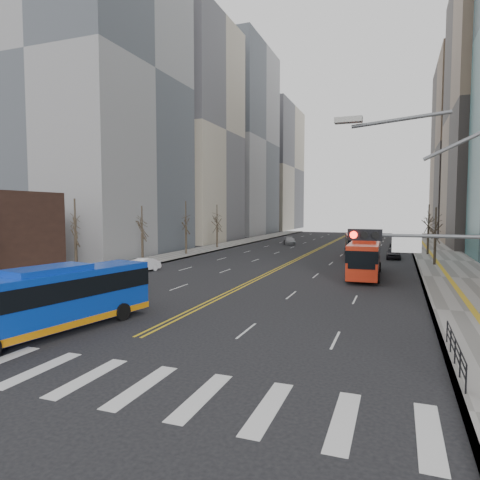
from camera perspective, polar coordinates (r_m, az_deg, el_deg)
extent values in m
plane|color=black|center=(18.63, -22.51, -16.13)|extent=(220.00, 220.00, 0.00)
cube|color=slate|center=(58.34, 25.60, -2.51)|extent=(7.00, 130.00, 0.15)
cube|color=slate|center=(64.71, -5.94, -1.53)|extent=(5.00, 130.00, 0.15)
cube|color=silver|center=(19.41, -25.17, -15.36)|extent=(0.70, 4.00, 0.01)
cube|color=silver|center=(17.89, -19.61, -16.90)|extent=(0.70, 4.00, 0.01)
cube|color=silver|center=(16.56, -12.98, -18.51)|extent=(0.70, 4.00, 0.01)
cube|color=silver|center=(15.49, -5.17, -20.07)|extent=(0.70, 4.00, 0.01)
cube|color=silver|center=(14.71, 3.79, -21.42)|extent=(0.70, 4.00, 0.01)
cube|color=silver|center=(14.29, 13.66, -22.33)|extent=(0.70, 4.00, 0.01)
cube|color=silver|center=(14.26, 23.93, -22.64)|extent=(0.70, 4.00, 0.01)
cube|color=gold|center=(69.13, 10.05, -1.27)|extent=(0.15, 100.00, 0.01)
cube|color=gold|center=(69.06, 10.38, -1.28)|extent=(0.15, 100.00, 0.01)
cube|color=gray|center=(70.85, -19.31, 19.94)|extent=(22.00, 24.00, 52.00)
cube|color=#A99E88|center=(91.09, -8.45, 13.91)|extent=(22.00, 22.00, 44.00)
cube|color=gray|center=(115.15, -1.37, 12.87)|extent=(20.00, 26.00, 48.00)
cube|color=#A99E88|center=(144.37, 3.77, 9.47)|extent=(18.00, 30.00, 40.00)
cube|color=brown|center=(117.90, 28.97, 10.69)|extent=(18.00, 30.00, 42.00)
cylinder|color=slate|center=(14.80, 23.87, 0.49)|extent=(4.50, 0.12, 0.12)
cube|color=black|center=(14.80, 16.32, 0.67)|extent=(1.10, 0.28, 0.38)
cylinder|color=#FF190C|center=(14.67, 14.91, 0.67)|extent=(0.24, 0.08, 0.24)
cylinder|color=black|center=(14.64, 16.27, 0.64)|extent=(0.24, 0.08, 0.24)
cylinder|color=black|center=(14.62, 17.64, 0.60)|extent=(0.24, 0.08, 0.24)
cube|color=white|center=(14.78, 21.33, -0.23)|extent=(0.90, 0.06, 0.70)
cube|color=#999993|center=(15.13, 14.26, 15.25)|extent=(0.90, 0.35, 0.18)
cube|color=black|center=(19.58, 26.80, -11.74)|extent=(0.04, 6.00, 0.04)
cylinder|color=black|center=(16.89, 27.92, -16.08)|extent=(0.06, 0.06, 1.00)
cylinder|color=black|center=(18.30, 27.29, -14.50)|extent=(0.06, 0.06, 1.00)
cylinder|color=black|center=(19.72, 26.75, -13.14)|extent=(0.06, 0.06, 1.00)
cylinder|color=black|center=(21.15, 26.29, -11.96)|extent=(0.06, 0.06, 1.00)
cylinder|color=black|center=(22.59, 25.89, -10.93)|extent=(0.06, 0.06, 1.00)
cylinder|color=#2C231B|center=(42.57, -21.02, -2.13)|extent=(0.28, 0.28, 3.90)
cylinder|color=#2C231B|center=(51.31, -12.88, -1.12)|extent=(0.28, 0.28, 3.60)
cylinder|color=#2C231B|center=(60.77, -7.20, -0.07)|extent=(0.28, 0.28, 4.00)
cylinder|color=#2C231B|center=(70.69, -3.08, 0.44)|extent=(0.28, 0.28, 3.80)
cylinder|color=#2C231B|center=(53.09, 24.54, -1.27)|extent=(0.28, 0.28, 3.50)
cylinder|color=#2C231B|center=(65.02, 23.78, -0.23)|extent=(0.28, 0.28, 3.75)
cube|color=#0B36B3|center=(23.99, -24.10, -7.30)|extent=(4.53, 12.10, 2.81)
cube|color=black|center=(23.89, -24.13, -6.00)|extent=(4.59, 12.13, 1.01)
cube|color=#0B36B3|center=(23.75, -24.20, -3.74)|extent=(2.68, 4.43, 0.40)
cube|color=orange|center=(24.25, -24.01, -10.10)|extent=(4.59, 12.13, 0.35)
cylinder|color=black|center=(27.47, -19.01, -8.43)|extent=(0.47, 1.04, 1.00)
cylinder|color=black|center=(25.68, -15.39, -9.22)|extent=(0.47, 1.04, 1.00)
cube|color=red|center=(42.36, 16.30, -2.21)|extent=(2.87, 11.46, 2.96)
cube|color=black|center=(42.30, 16.32, -1.44)|extent=(2.93, 11.48, 1.06)
cube|color=red|center=(42.22, 16.34, -0.08)|extent=(2.17, 4.04, 0.40)
cylinder|color=black|center=(39.00, 14.11, -4.68)|extent=(0.32, 1.01, 1.00)
cylinder|color=black|center=(38.88, 17.92, -4.78)|extent=(0.32, 1.01, 1.00)
cylinder|color=black|center=(46.20, 14.87, -3.34)|extent=(0.32, 1.01, 1.00)
cylinder|color=black|center=(46.10, 18.09, -3.42)|extent=(0.32, 1.01, 1.00)
cube|color=red|center=(58.88, 15.17, -0.65)|extent=(3.77, 10.43, 2.62)
cube|color=black|center=(58.84, 15.18, -0.13)|extent=(3.83, 10.46, 0.95)
cube|color=red|center=(58.79, 15.19, 0.72)|extent=(2.35, 3.80, 0.40)
cylinder|color=black|center=(55.69, 14.14, -2.09)|extent=(0.44, 1.03, 1.00)
cylinder|color=black|center=(55.82, 16.52, -2.12)|extent=(0.44, 1.03, 1.00)
cylinder|color=black|center=(62.18, 13.92, -1.46)|extent=(0.44, 1.03, 1.00)
cylinder|color=black|center=(62.31, 16.05, -1.48)|extent=(0.44, 1.03, 1.00)
imported|color=white|center=(44.95, -12.96, -3.28)|extent=(2.48, 4.36, 1.36)
imported|color=black|center=(58.74, 19.79, -1.66)|extent=(1.83, 4.38, 1.48)
imported|color=#A0A0A5|center=(79.01, 6.58, -0.09)|extent=(3.38, 5.03, 1.35)
imported|color=black|center=(75.52, 20.15, -0.54)|extent=(2.17, 4.53, 1.25)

